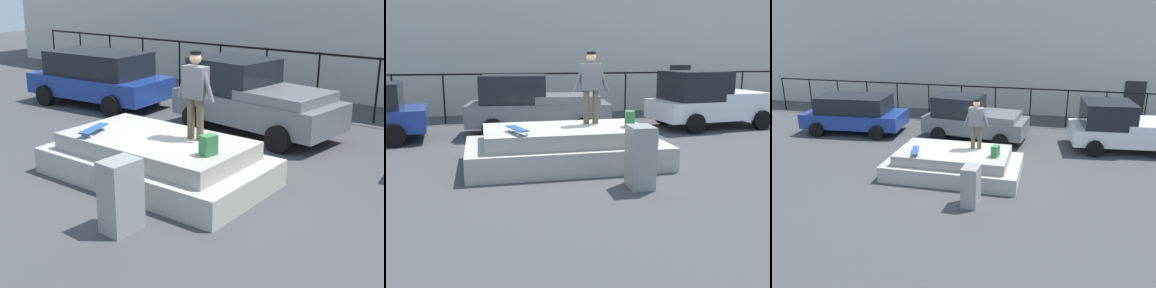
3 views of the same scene
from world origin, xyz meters
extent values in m
plane|color=#424244|center=(0.00, 0.00, 0.00)|extent=(60.00, 60.00, 0.00)
cube|color=#ADA89E|center=(-0.32, -0.35, 0.26)|extent=(4.41, 2.45, 0.52)
cube|color=#A09B91|center=(-0.32, -0.35, 0.69)|extent=(3.62, 2.01, 0.33)
cylinder|color=brown|center=(0.47, 0.02, 1.25)|extent=(0.14, 0.14, 0.79)
cylinder|color=brown|center=(0.25, 0.03, 1.25)|extent=(0.14, 0.14, 0.79)
cube|color=#595960|center=(0.36, 0.02, 1.95)|extent=(0.48, 0.26, 0.61)
cylinder|color=#595960|center=(0.64, 0.01, 1.91)|extent=(0.30, 0.10, 0.61)
cylinder|color=#595960|center=(0.07, 0.03, 1.91)|extent=(0.30, 0.10, 0.61)
sphere|color=tan|center=(0.36, 0.02, 2.39)|extent=(0.22, 0.22, 0.22)
cylinder|color=black|center=(0.36, 0.02, 2.49)|extent=(0.22, 0.22, 0.05)
cube|color=#264C8C|center=(-1.45, -0.91, 0.96)|extent=(0.42, 0.84, 0.02)
cylinder|color=silver|center=(-1.43, -0.63, 0.88)|extent=(0.04, 0.06, 0.06)
cylinder|color=silver|center=(-1.62, -0.68, 0.88)|extent=(0.04, 0.06, 0.06)
cylinder|color=silver|center=(-1.28, -1.13, 0.88)|extent=(0.04, 0.06, 0.06)
cylinder|color=silver|center=(-1.47, -1.19, 0.88)|extent=(0.04, 0.06, 0.06)
cube|color=#33723F|center=(1.10, -0.59, 1.03)|extent=(0.26, 0.32, 0.36)
cube|color=navy|center=(-5.94, 3.38, 0.63)|extent=(4.59, 2.33, 0.63)
cube|color=black|center=(-5.94, 3.38, 1.31)|extent=(3.24, 1.99, 0.72)
cylinder|color=black|center=(-7.39, 4.29, 0.32)|extent=(0.66, 0.27, 0.64)
cylinder|color=black|center=(-7.23, 2.26, 0.32)|extent=(0.66, 0.27, 0.64)
cylinder|color=black|center=(-4.64, 4.50, 0.32)|extent=(0.66, 0.27, 0.64)
cylinder|color=black|center=(-4.48, 2.48, 0.32)|extent=(0.66, 0.27, 0.64)
cube|color=slate|center=(-0.40, 3.60, 0.66)|extent=(4.53, 2.31, 0.67)
cube|color=black|center=(-1.15, 3.70, 1.42)|extent=(2.14, 1.87, 0.85)
cube|color=slate|center=(0.46, 3.49, 1.11)|extent=(2.15, 1.92, 0.24)
cylinder|color=black|center=(-1.62, 4.67, 0.32)|extent=(0.66, 0.30, 0.64)
cylinder|color=black|center=(-1.84, 2.87, 0.32)|extent=(0.66, 0.30, 0.64)
cylinder|color=black|center=(1.05, 4.33, 0.32)|extent=(0.66, 0.30, 0.64)
cylinder|color=black|center=(0.82, 2.53, 0.32)|extent=(0.66, 0.30, 0.64)
cube|color=gray|center=(0.70, -2.34, 0.58)|extent=(0.47, 0.62, 1.16)
cylinder|color=black|center=(-12.00, 6.42, 0.90)|extent=(0.06, 0.06, 1.80)
cylinder|color=black|center=(-10.29, 6.42, 0.90)|extent=(0.06, 0.06, 1.80)
cylinder|color=black|center=(-8.57, 6.42, 0.90)|extent=(0.06, 0.06, 1.80)
cylinder|color=black|center=(-6.86, 6.42, 0.90)|extent=(0.06, 0.06, 1.80)
cylinder|color=black|center=(-5.14, 6.42, 0.90)|extent=(0.06, 0.06, 1.80)
cylinder|color=black|center=(-3.43, 6.42, 0.90)|extent=(0.06, 0.06, 1.80)
cylinder|color=black|center=(-1.71, 6.42, 0.90)|extent=(0.06, 0.06, 1.80)
cylinder|color=black|center=(0.00, 6.42, 0.90)|extent=(0.06, 0.06, 1.80)
cylinder|color=black|center=(1.71, 6.42, 0.90)|extent=(0.06, 0.06, 1.80)
cube|color=black|center=(0.00, 6.42, 1.76)|extent=(24.00, 0.04, 0.06)
camera|label=1|loc=(5.90, -7.36, 3.71)|focal=47.37mm
camera|label=2|loc=(-2.16, -9.61, 2.44)|focal=39.95mm
camera|label=3|loc=(2.71, -11.64, 5.07)|focal=35.26mm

